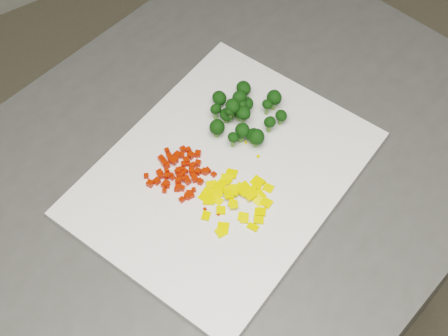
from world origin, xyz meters
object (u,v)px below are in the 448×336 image
cutting_board (224,174)px  counter_block (213,287)px  carrot_pile (177,171)px  pepper_pile (237,200)px  broccoli_pile (245,109)px

cutting_board → counter_block: bearing=155.5°
carrot_pile → pepper_pile: (0.05, -0.09, -0.01)m
cutting_board → pepper_pile: size_ratio=3.88×
carrot_pile → broccoli_pile: broccoli_pile is taller
broccoli_pile → carrot_pile: bearing=-166.3°
counter_block → broccoli_pile: (0.11, 0.06, 0.49)m
cutting_board → broccoli_pile: (0.08, 0.07, 0.03)m
carrot_pile → broccoli_pile: size_ratio=0.83×
carrot_pile → pepper_pile: carrot_pile is taller
cutting_board → broccoli_pile: broccoli_pile is taller
pepper_pile → carrot_pile: bearing=119.2°
cutting_board → broccoli_pile: bearing=39.5°
counter_block → cutting_board: size_ratio=2.35×
cutting_board → pepper_pile: (-0.01, -0.06, 0.01)m
carrot_pile → pepper_pile: 0.10m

